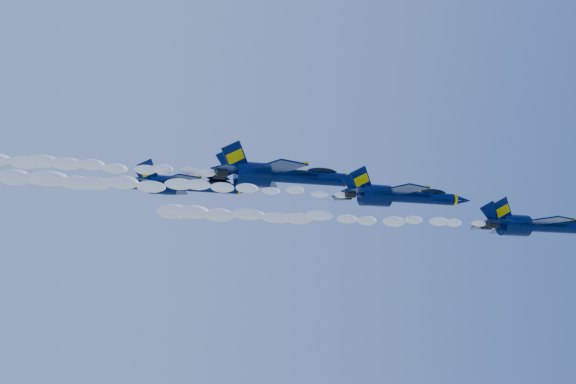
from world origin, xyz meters
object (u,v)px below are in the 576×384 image
object	(u,v)px
jet_lead	(538,226)
jet_fourth	(187,186)
jet_second	(401,196)
jet_third	(283,175)

from	to	relation	value
jet_lead	jet_fourth	bearing A→B (deg)	155.80
jet_lead	jet_fourth	size ratio (longest dim) A/B	1.03
jet_lead	jet_second	distance (m)	16.20
jet_second	jet_fourth	world-z (taller)	jet_fourth
jet_fourth	jet_lead	bearing A→B (deg)	-24.20
jet_third	jet_fourth	distance (m)	12.13
jet_lead	jet_fourth	xyz separation A→B (m)	(-38.47, 17.29, 5.92)
jet_third	jet_second	bearing A→B (deg)	-30.09
jet_lead	jet_second	xyz separation A→B (m)	(-14.53, 6.06, 3.84)
jet_lead	jet_fourth	world-z (taller)	jet_fourth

